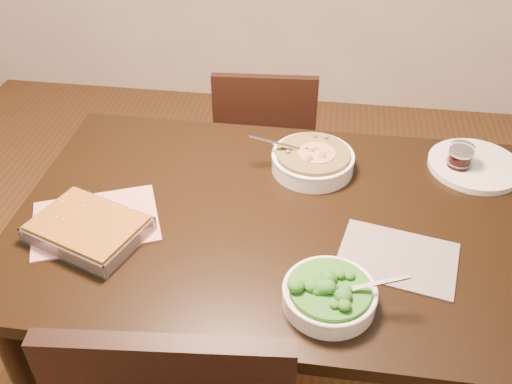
{
  "coord_description": "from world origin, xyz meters",
  "views": [
    {
      "loc": [
        0.11,
        -1.16,
        1.75
      ],
      "look_at": [
        -0.06,
        0.04,
        0.8
      ],
      "focal_mm": 40.0,
      "sensor_mm": 36.0,
      "label": 1
    }
  ],
  "objects_px": {
    "broccoli_bowl": "(330,294)",
    "dinner_plate": "(474,165)",
    "baking_dish": "(88,229)",
    "wine_tumbler": "(460,158)",
    "chair_far": "(266,146)",
    "table": "(275,242)",
    "stew_bowl": "(313,160)"
  },
  "relations": [
    {
      "from": "chair_far",
      "to": "dinner_plate",
      "type": "bearing_deg",
      "value": 141.85
    },
    {
      "from": "chair_far",
      "to": "table",
      "type": "bearing_deg",
      "value": 95.3
    },
    {
      "from": "table",
      "to": "baking_dish",
      "type": "height_order",
      "value": "baking_dish"
    },
    {
      "from": "wine_tumbler",
      "to": "dinner_plate",
      "type": "relative_size",
      "value": 0.31
    },
    {
      "from": "table",
      "to": "broccoli_bowl",
      "type": "bearing_deg",
      "value": -61.8
    },
    {
      "from": "wine_tumbler",
      "to": "dinner_plate",
      "type": "bearing_deg",
      "value": 20.51
    },
    {
      "from": "broccoli_bowl",
      "to": "dinner_plate",
      "type": "distance_m",
      "value": 0.72
    },
    {
      "from": "table",
      "to": "wine_tumbler",
      "type": "xyz_separation_m",
      "value": [
        0.51,
        0.28,
        0.14
      ]
    },
    {
      "from": "baking_dish",
      "to": "chair_far",
      "type": "bearing_deg",
      "value": 90.0
    },
    {
      "from": "table",
      "to": "stew_bowl",
      "type": "distance_m",
      "value": 0.28
    },
    {
      "from": "dinner_plate",
      "to": "chair_far",
      "type": "distance_m",
      "value": 0.88
    },
    {
      "from": "dinner_plate",
      "to": "chair_far",
      "type": "xyz_separation_m",
      "value": [
        -0.69,
        0.47,
        -0.3
      ]
    },
    {
      "from": "stew_bowl",
      "to": "chair_far",
      "type": "distance_m",
      "value": 0.66
    },
    {
      "from": "dinner_plate",
      "to": "chair_far",
      "type": "height_order",
      "value": "chair_far"
    },
    {
      "from": "stew_bowl",
      "to": "broccoli_bowl",
      "type": "distance_m",
      "value": 0.52
    },
    {
      "from": "stew_bowl",
      "to": "baking_dish",
      "type": "bearing_deg",
      "value": -145.63
    },
    {
      "from": "stew_bowl",
      "to": "chair_far",
      "type": "bearing_deg",
      "value": 110.87
    },
    {
      "from": "table",
      "to": "stew_bowl",
      "type": "relative_size",
      "value": 5.15
    },
    {
      "from": "baking_dish",
      "to": "stew_bowl",
      "type": "bearing_deg",
      "value": 54.83
    },
    {
      "from": "dinner_plate",
      "to": "baking_dish",
      "type": "bearing_deg",
      "value": -156.4
    },
    {
      "from": "chair_far",
      "to": "wine_tumbler",
      "type": "bearing_deg",
      "value": 138.55
    },
    {
      "from": "chair_far",
      "to": "baking_dish",
      "type": "bearing_deg",
      "value": 65.66
    },
    {
      "from": "baking_dish",
      "to": "dinner_plate",
      "type": "xyz_separation_m",
      "value": [
        1.03,
        0.45,
        -0.02
      ]
    },
    {
      "from": "baking_dish",
      "to": "wine_tumbler",
      "type": "bearing_deg",
      "value": 44.22
    },
    {
      "from": "table",
      "to": "chair_far",
      "type": "height_order",
      "value": "chair_far"
    },
    {
      "from": "table",
      "to": "chair_far",
      "type": "relative_size",
      "value": 1.71
    },
    {
      "from": "wine_tumbler",
      "to": "broccoli_bowl",
      "type": "bearing_deg",
      "value": -122.16
    },
    {
      "from": "wine_tumbler",
      "to": "baking_dish",
      "type": "bearing_deg",
      "value": -156.24
    },
    {
      "from": "broccoli_bowl",
      "to": "wine_tumbler",
      "type": "bearing_deg",
      "value": 57.84
    },
    {
      "from": "wine_tumbler",
      "to": "chair_far",
      "type": "bearing_deg",
      "value": 142.42
    },
    {
      "from": "broccoli_bowl",
      "to": "chair_far",
      "type": "bearing_deg",
      "value": 104.68
    },
    {
      "from": "broccoli_bowl",
      "to": "wine_tumbler",
      "type": "relative_size",
      "value": 2.91
    }
  ]
}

